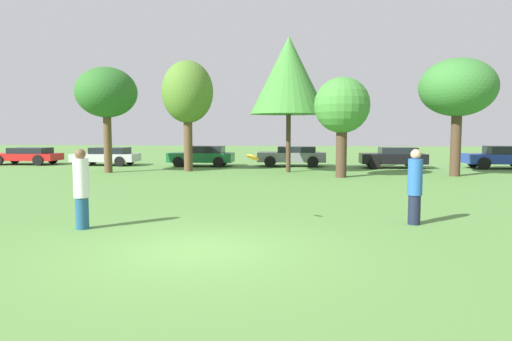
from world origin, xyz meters
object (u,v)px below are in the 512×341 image
Objects in this scene: person_catcher at (415,186)px; tree_1 at (188,93)px; person_thrower at (81,189)px; tree_3 at (342,107)px; parked_car_green at (202,156)px; parked_car_blue at (502,157)px; frisbee at (252,157)px; tree_4 at (458,88)px; tree_0 at (106,93)px; parked_car_black at (394,157)px; tree_2 at (289,75)px; parked_car_grey at (293,156)px; parked_car_silver at (107,156)px; parked_car_red at (27,155)px.

person_catcher is 17.06m from tree_1.
tree_3 is at bearing 52.01° from person_thrower.
parked_car_green is 1.01× the size of parked_car_blue.
frisbee is 12.44m from tree_3.
tree_4 is at bearing 159.47° from parked_car_green.
person_catcher is 18.58m from tree_0.
parked_car_black is (10.36, 18.75, -0.27)m from person_thrower.
tree_4 is at bearing 56.82° from frisbee.
tree_0 is at bearing -53.83° from person_catcher.
parked_car_black is at bearing 59.38° from tree_3.
tree_2 is 1.72× the size of parked_car_grey.
parked_car_black is (11.75, 3.38, -3.63)m from tree_1.
tree_2 is 13.76m from parked_car_blue.
tree_1 reaches higher than tree_4.
person_thrower is 16.52m from tree_2.
parked_car_grey is (0.13, 4.12, -4.52)m from tree_2.
parked_car_blue reaches higher than parked_car_silver.
parked_car_red is at bearing 146.68° from tree_0.
tree_1 reaches higher than parked_car_blue.
frisbee reaches higher than parked_car_black.
tree_2 is 1.75× the size of parked_car_silver.
tree_2 is at bearing 8.13° from tree_0.
tree_3 is 1.09× the size of parked_car_red.
parked_car_green is (-9.12, 17.65, -0.25)m from person_catcher.
person_thrower is at bearing 77.07° from parked_car_grey.
parked_car_silver is at bearing 102.15° from person_thrower.
parked_car_silver is (-11.56, 18.25, -1.01)m from frisbee.
parked_car_blue is (22.10, 4.97, -3.51)m from tree_0.
parked_car_blue is (18.06, 0.01, 0.04)m from parked_car_green.
person_thrower is at bearing 93.66° from parked_car_green.
tree_3 is at bearing 156.01° from parked_car_silver.
person_thrower is 20.54m from parked_car_silver.
person_thrower reaches higher than parked_car_green.
frisbee is 25.13m from parked_car_red.
tree_0 is at bearing 12.12° from parked_car_blue.
tree_1 reaches higher than parked_car_red.
tree_2 reaches higher than tree_1.
tree_4 reaches higher than parked_car_blue.
tree_3 is (12.25, -1.29, -0.83)m from tree_0.
person_catcher is 0.48× the size of parked_car_black.
person_thrower is 0.39× the size of tree_3.
tree_2 is 1.52× the size of tree_3.
tree_3 is (2.65, -2.66, -1.81)m from tree_2.
person_catcher is 0.32× the size of tree_0.
tree_4 is at bearing 113.10° from parked_car_black.
person_catcher is 23.48m from parked_car_silver.
tree_2 is 1.90× the size of parked_car_black.
tree_1 is (-1.39, 15.37, 3.36)m from person_thrower.
parked_car_green is (-1.40, 19.00, -0.26)m from person_thrower.
person_thrower is 0.45× the size of parked_car_silver.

